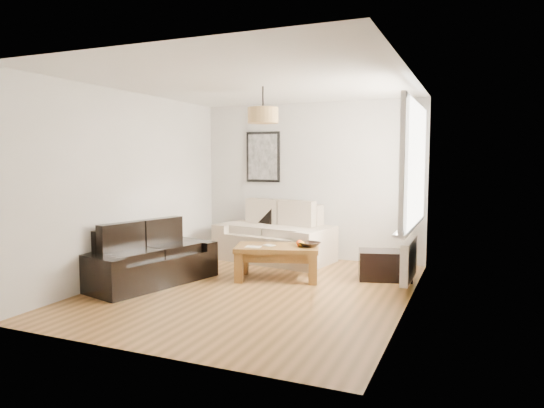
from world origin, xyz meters
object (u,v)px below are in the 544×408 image
at_px(loveseat_cream, 274,233).
at_px(sofa_leather, 149,255).
at_px(ottoman, 385,265).
at_px(coffee_table, 277,263).

bearing_deg(loveseat_cream, sofa_leather, -105.79).
xyz_separation_m(loveseat_cream, ottoman, (1.91, -0.59, -0.26)).
height_order(sofa_leather, coffee_table, sofa_leather).
bearing_deg(sofa_leather, coffee_table, -45.05).
bearing_deg(sofa_leather, loveseat_cream, -10.79).
bearing_deg(coffee_table, ottoman, 22.36).
bearing_deg(ottoman, sofa_leather, -153.52).
height_order(loveseat_cream, coffee_table, loveseat_cream).
relative_size(loveseat_cream, ottoman, 2.62).
bearing_deg(ottoman, loveseat_cream, 162.79).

